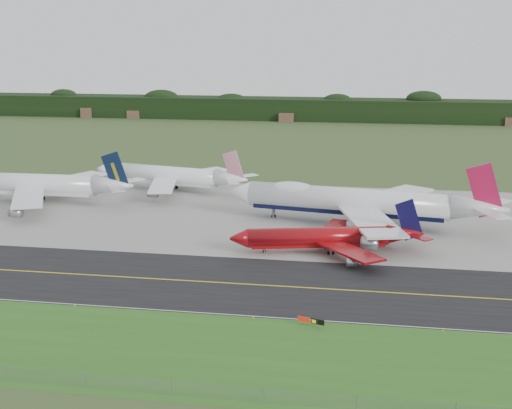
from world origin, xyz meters
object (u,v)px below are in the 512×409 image
object	(u,v)px
jet_navy_gold	(35,185)
jet_star_tail	(170,176)
taxiway_sign	(311,321)
jet_ba_747	(357,202)
jet_red_737	(329,237)

from	to	relation	value
jet_navy_gold	jet_star_tail	xyz separation A→B (m)	(33.13, 21.78, -0.42)
jet_star_tail	taxiway_sign	size ratio (longest dim) A/B	11.65
jet_ba_747	taxiway_sign	xyz separation A→B (m)	(-4.92, -65.96, -4.92)
jet_ba_747	taxiway_sign	distance (m)	66.32
taxiway_sign	jet_red_737	bearing A→B (deg)	90.30
jet_ba_747	jet_red_737	distance (m)	24.39
jet_ba_747	jet_navy_gold	size ratio (longest dim) A/B	1.19
jet_navy_gold	jet_star_tail	bearing A→B (deg)	33.32
jet_red_737	taxiway_sign	bearing A→B (deg)	-89.70
jet_ba_747	taxiway_sign	bearing A→B (deg)	-94.27
jet_ba_747	jet_navy_gold	bearing A→B (deg)	173.56
taxiway_sign	jet_navy_gold	bearing A→B (deg)	138.43
jet_red_737	taxiway_sign	distance (m)	42.34
jet_navy_gold	taxiway_sign	xyz separation A→B (m)	(85.92, -76.20, -3.95)
jet_star_tail	taxiway_sign	bearing A→B (deg)	-61.69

